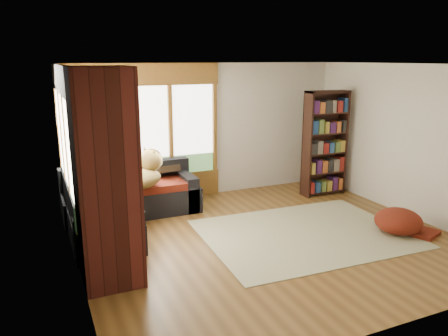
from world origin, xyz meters
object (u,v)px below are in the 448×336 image
object	(u,v)px
pouf	(398,220)
dog_tan	(140,174)
bookshelf	(325,144)
brick_chimney	(106,180)
area_rug	(304,234)
sectional_sofa	(117,204)
dog_brindle	(128,184)

from	to	relation	value
pouf	dog_tan	bearing A→B (deg)	148.50
pouf	bookshelf	bearing A→B (deg)	85.93
brick_chimney	area_rug	distance (m)	3.29
area_rug	dog_tan	world-z (taller)	dog_tan
sectional_sofa	bookshelf	distance (m)	4.16
pouf	dog_brindle	size ratio (longest dim) A/B	0.93
sectional_sofa	dog_brindle	size ratio (longest dim) A/B	2.82
brick_chimney	dog_tan	bearing A→B (deg)	66.55
dog_brindle	sectional_sofa	bearing A→B (deg)	26.24
brick_chimney	sectional_sofa	world-z (taller)	brick_chimney
bookshelf	pouf	xyz separation A→B (m)	(-0.16, -2.18, -0.83)
area_rug	dog_tan	distance (m)	2.84
brick_chimney	pouf	world-z (taller)	brick_chimney
dog_tan	dog_brindle	xyz separation A→B (m)	(-0.26, -0.24, -0.08)
brick_chimney	bookshelf	xyz separation A→B (m)	(4.54, 1.91, -0.26)
sectional_sofa	pouf	world-z (taller)	sectional_sofa
dog_tan	brick_chimney	bearing A→B (deg)	-144.52
sectional_sofa	area_rug	bearing A→B (deg)	-32.68
sectional_sofa	pouf	distance (m)	4.57
bookshelf	dog_brindle	distance (m)	4.00
bookshelf	dog_tan	xyz separation A→B (m)	(-3.71, -0.00, -0.23)
sectional_sofa	bookshelf	xyz separation A→B (m)	(4.09, -0.14, 0.74)
sectional_sofa	dog_tan	world-z (taller)	dog_tan
sectional_sofa	pouf	xyz separation A→B (m)	(3.94, -2.32, -0.10)
bookshelf	pouf	world-z (taller)	bookshelf
bookshelf	pouf	distance (m)	2.34
brick_chimney	dog_tan	xyz separation A→B (m)	(0.83, 1.91, -0.49)
pouf	dog_brindle	bearing A→B (deg)	153.15
bookshelf	dog_brindle	world-z (taller)	bookshelf
dog_tan	bookshelf	bearing A→B (deg)	-31.04
bookshelf	dog_tan	world-z (taller)	bookshelf
pouf	dog_brindle	distance (m)	4.32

